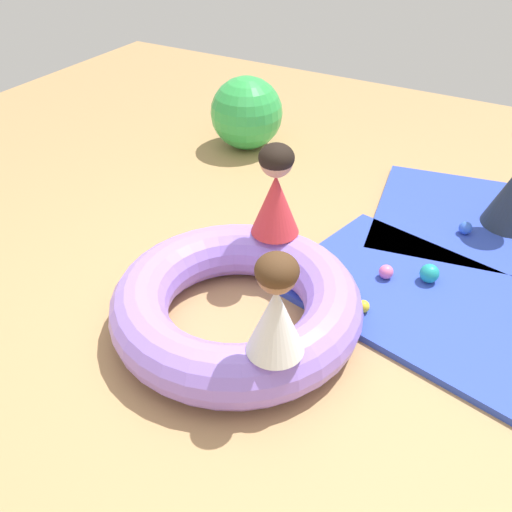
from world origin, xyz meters
TOP-DOWN VIEW (x-y plane):
  - ground_plane at (0.00, 0.00)m, footprint 8.00×8.00m
  - gym_mat_near_left at (0.70, 0.72)m, footprint 1.66×1.29m
  - gym_mat_near_right at (0.96, 1.72)m, footprint 1.87×1.46m
  - inflatable_cushion at (-0.10, 0.04)m, footprint 1.28×1.28m
  - child_in_white at (0.29, -0.28)m, footprint 0.29×0.29m
  - child_in_red at (-0.15, 0.54)m, footprint 0.37×0.37m
  - play_ball_red at (0.22, 0.42)m, footprint 0.08×0.08m
  - play_ball_blue at (0.73, 1.46)m, footprint 0.08×0.08m
  - play_ball_yellow at (0.44, 0.43)m, footprint 0.07×0.07m
  - play_ball_pink at (0.45, 0.77)m, footprint 0.08×0.08m
  - play_ball_teal at (0.67, 0.86)m, footprint 0.11×0.11m
  - exercise_ball_large at (-1.17, 1.97)m, footprint 0.58×0.58m

SIDE VIEW (x-z plane):
  - ground_plane at x=0.00m, z-range 0.00..0.00m
  - gym_mat_near_left at x=0.70m, z-range 0.00..0.04m
  - gym_mat_near_right at x=0.96m, z-range 0.00..0.04m
  - play_ball_yellow at x=0.44m, z-range 0.04..0.11m
  - play_ball_red at x=0.22m, z-range 0.04..0.12m
  - play_ball_pink at x=0.45m, z-range 0.04..0.12m
  - play_ball_blue at x=0.73m, z-range 0.04..0.12m
  - play_ball_teal at x=0.67m, z-range 0.04..0.15m
  - inflatable_cushion at x=-0.10m, z-range 0.00..0.29m
  - exercise_ball_large at x=-1.17m, z-range 0.00..0.58m
  - child_in_white at x=0.29m, z-range 0.29..0.78m
  - child_in_red at x=-0.15m, z-range 0.29..0.81m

